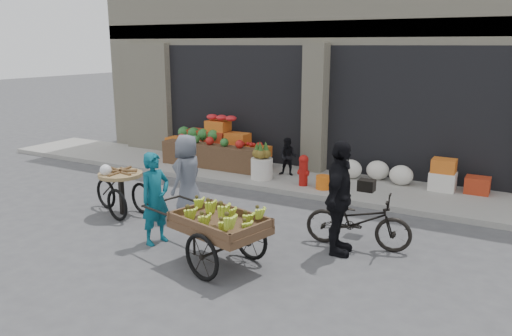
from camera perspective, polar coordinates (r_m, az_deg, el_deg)
The scene contains 15 objects.
ground at distance 8.68m, azimuth -6.42°, elevation -8.05°, with size 80.00×80.00×0.00m, color #424244.
sidewalk at distance 12.05m, azimuth 4.94°, elevation -1.41°, with size 18.00×2.20×0.12m, color gray.
building at distance 15.30m, azimuth 11.49°, elevation 14.16°, with size 14.00×6.45×7.00m.
fruit_display at distance 13.32m, azimuth -4.28°, elevation 2.79°, with size 3.10×1.12×1.24m.
pineapple_bin at distance 11.86m, azimuth 0.67°, elevation -0.06°, with size 0.52×0.52×0.50m, color silver.
fire_hydrant at distance 11.32m, azimuth 5.45°, elevation -0.11°, with size 0.22×0.22×0.71m.
orange_bucket at distance 11.15m, azimuth 7.67°, elevation -1.63°, with size 0.32×0.32×0.30m, color orange.
right_bay_goods at distance 11.76m, azimuth 17.89°, elevation -0.68°, with size 3.35×0.60×0.70m.
seated_person at distance 12.16m, azimuth 3.68°, elevation 1.30°, with size 0.45×0.35×0.93m, color black.
banana_cart at distance 7.42m, azimuth -4.44°, elevation -6.00°, with size 2.50×1.47×0.98m.
vendor_woman at distance 8.39m, azimuth -11.44°, elevation -3.43°, with size 0.56×0.37×1.55m, color #0D5568.
tricycle_cart at distance 10.03m, azimuth -15.18°, elevation -2.02°, with size 1.46×0.99×0.95m.
vendor_grey at distance 9.60m, azimuth -7.86°, elevation -0.90°, with size 0.78×0.51×1.60m, color slate.
bicycle at distance 8.32m, azimuth 11.60°, elevation -5.93°, with size 0.60×1.72×0.90m, color black.
cyclist at distance 7.87m, azimuth 9.48°, elevation -3.44°, with size 1.07×0.45×1.82m, color black.
Camera 1 is at (4.74, -6.52, 3.24)m, focal length 35.00 mm.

